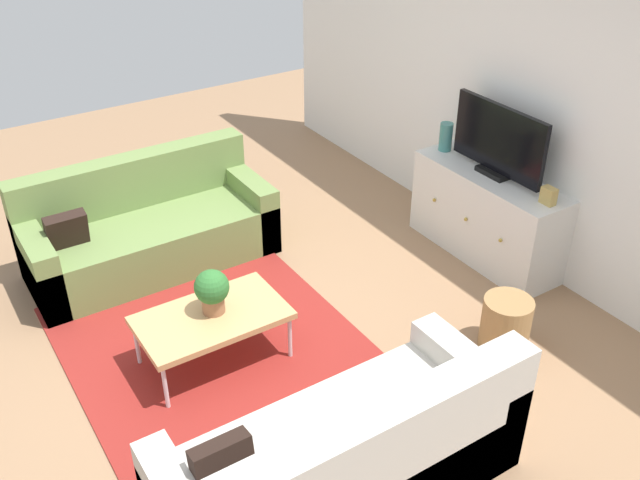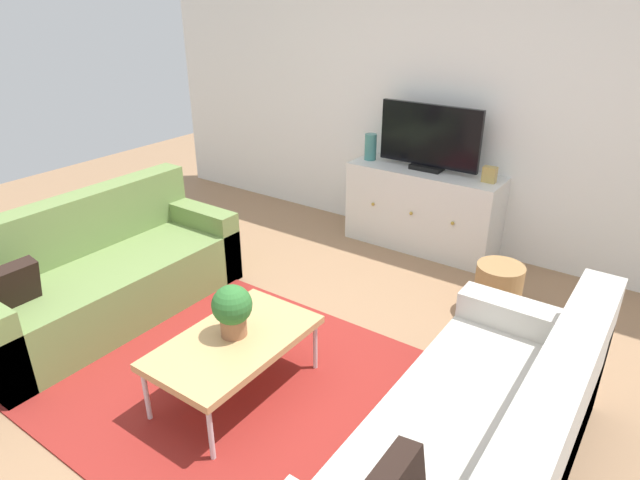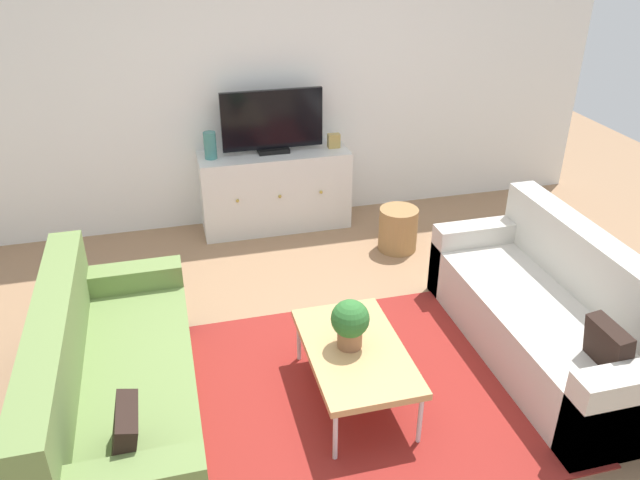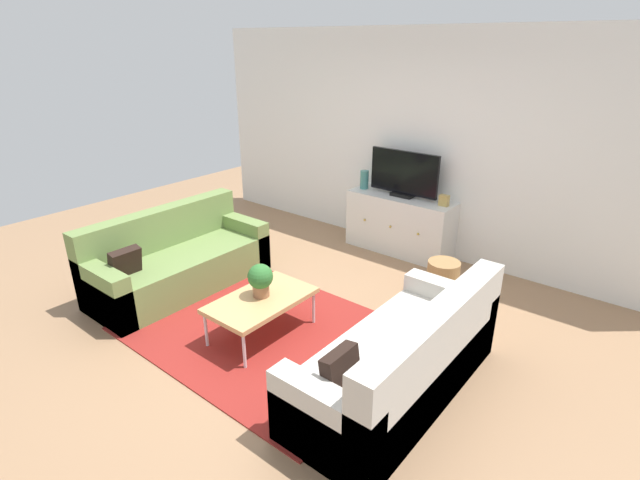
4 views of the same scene
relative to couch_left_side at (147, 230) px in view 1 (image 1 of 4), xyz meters
name	(u,v)px [view 1 (image 1 of 4)]	position (x,y,z in m)	size (l,w,h in m)	color
ground_plane	(242,350)	(1.44, 0.10, -0.28)	(10.00, 10.00, 0.00)	#997251
wall_back	(530,94)	(1.44, 2.65, 1.07)	(6.40, 0.12, 2.70)	white
area_rug	(222,357)	(1.44, -0.05, -0.28)	(2.50, 1.90, 0.01)	maroon
couch_left_side	(147,230)	(0.00, 0.00, 0.00)	(0.81, 1.94, 0.85)	olive
couch_right_side	(348,466)	(2.87, 0.00, 0.00)	(0.81, 1.94, 0.85)	beige
coffee_table	(212,319)	(1.43, -0.09, 0.07)	(0.57, 0.97, 0.39)	tan
potted_plant	(212,290)	(1.41, -0.06, 0.27)	(0.23, 0.23, 0.31)	#936042
tv_console	(486,215)	(1.42, 2.37, 0.08)	(1.37, 0.47, 0.74)	silver
flat_screen_tv	(499,141)	(1.42, 2.39, 0.73)	(0.91, 0.16, 0.57)	black
glass_vase	(446,137)	(0.86, 2.37, 0.57)	(0.11, 0.11, 0.24)	teal
mantel_clock	(549,196)	(1.99, 2.37, 0.52)	(0.11, 0.07, 0.13)	tan
wicker_basket	(506,324)	(2.38, 1.66, -0.09)	(0.34, 0.34, 0.39)	#9E7547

